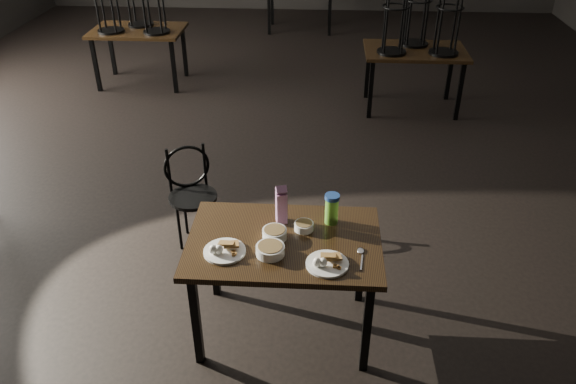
# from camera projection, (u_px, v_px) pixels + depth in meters

# --- Properties ---
(main_table) EXTENTS (1.20, 0.80, 0.75)m
(main_table) POSITION_uv_depth(u_px,v_px,m) (284.00, 250.00, 3.51)
(main_table) COLOR black
(main_table) RESTS_ON ground
(plate_left) EXTENTS (0.25, 0.25, 0.08)m
(plate_left) POSITION_uv_depth(u_px,v_px,m) (224.00, 249.00, 3.35)
(plate_left) COLOR white
(plate_left) RESTS_ON main_table
(plate_right) EXTENTS (0.25, 0.25, 0.08)m
(plate_right) POSITION_uv_depth(u_px,v_px,m) (327.00, 262.00, 3.24)
(plate_right) COLOR white
(plate_right) RESTS_ON main_table
(bowl_near) EXTENTS (0.15, 0.15, 0.06)m
(bowl_near) POSITION_uv_depth(u_px,v_px,m) (275.00, 233.00, 3.47)
(bowl_near) COLOR white
(bowl_near) RESTS_ON main_table
(bowl_far) EXTENTS (0.12, 0.12, 0.05)m
(bowl_far) POSITION_uv_depth(u_px,v_px,m) (304.00, 226.00, 3.55)
(bowl_far) COLOR white
(bowl_far) RESTS_ON main_table
(bowl_big) EXTENTS (0.17, 0.17, 0.06)m
(bowl_big) POSITION_uv_depth(u_px,v_px,m) (270.00, 250.00, 3.33)
(bowl_big) COLOR white
(bowl_big) RESTS_ON main_table
(juice_carton) EXTENTS (0.08, 0.08, 0.27)m
(juice_carton) POSITION_uv_depth(u_px,v_px,m) (281.00, 205.00, 3.57)
(juice_carton) COLOR #7E1769
(juice_carton) RESTS_ON main_table
(water_bottle) EXTENTS (0.11, 0.11, 0.21)m
(water_bottle) POSITION_uv_depth(u_px,v_px,m) (332.00, 209.00, 3.57)
(water_bottle) COLOR #6FC339
(water_bottle) RESTS_ON main_table
(spoon) EXTENTS (0.05, 0.21, 0.01)m
(spoon) POSITION_uv_depth(u_px,v_px,m) (361.00, 252.00, 3.35)
(spoon) COLOR silver
(spoon) RESTS_ON main_table
(bentwood_chair) EXTENTS (0.43, 0.43, 0.81)m
(bentwood_chair) POSITION_uv_depth(u_px,v_px,m) (191.00, 188.00, 4.50)
(bentwood_chair) COLOR black
(bentwood_chair) RESTS_ON ground
(bg_table_left) EXTENTS (1.20, 0.80, 1.48)m
(bg_table_left) POSITION_uv_depth(u_px,v_px,m) (137.00, 27.00, 7.38)
(bg_table_left) COLOR black
(bg_table_left) RESTS_ON ground
(bg_table_right) EXTENTS (1.20, 0.80, 1.48)m
(bg_table_right) POSITION_uv_depth(u_px,v_px,m) (416.00, 47.00, 6.65)
(bg_table_right) COLOR black
(bg_table_right) RESTS_ON ground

